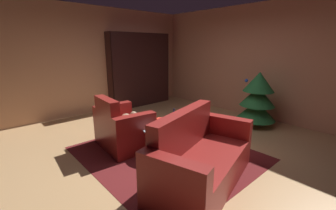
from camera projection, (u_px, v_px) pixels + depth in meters
ground_plane at (173, 144)px, 4.15m from camera, size 7.17×7.17×0.00m
wall_back at (254, 62)px, 5.59m from camera, size 6.10×0.06×2.77m
wall_left at (96, 61)px, 5.97m from camera, size 0.06×5.64×2.77m
area_rug at (167, 153)px, 3.80m from camera, size 2.78×2.44×0.01m
bookshelf_unit at (144, 70)px, 6.76m from camera, size 0.33×2.00×2.14m
armchair_red at (122, 129)px, 4.01m from camera, size 1.11×0.83×0.93m
couch_red at (200, 159)px, 2.95m from camera, size 1.24×1.90×0.95m
coffee_table at (163, 130)px, 3.76m from camera, size 0.70×0.70×0.44m
book_stack_on_table at (162, 123)px, 3.78m from camera, size 0.22×0.18×0.14m
bottle_on_table at (174, 120)px, 3.77m from camera, size 0.06×0.06×0.32m
decorated_tree at (257, 98)px, 4.99m from camera, size 0.85×0.85×1.23m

